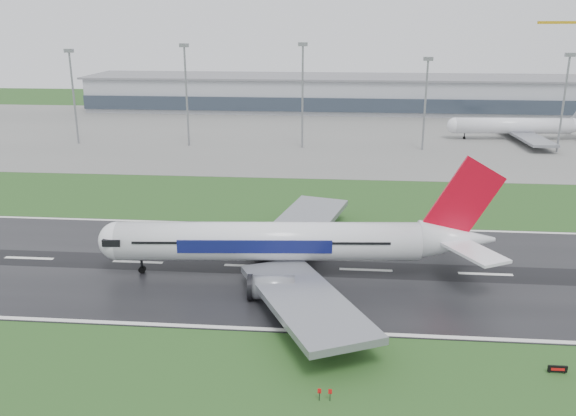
# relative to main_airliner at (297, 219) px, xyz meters

# --- Properties ---
(ground) EXTENTS (520.00, 520.00, 0.00)m
(ground) POSITION_rel_main_airliner_xyz_m (11.75, 2.37, -9.79)
(ground) COLOR #1F4619
(ground) RESTS_ON ground
(runway) EXTENTS (400.00, 45.00, 0.10)m
(runway) POSITION_rel_main_airliner_xyz_m (11.75, 2.37, -9.74)
(runway) COLOR black
(runway) RESTS_ON ground
(apron) EXTENTS (400.00, 130.00, 0.08)m
(apron) POSITION_rel_main_airliner_xyz_m (11.75, 127.37, -9.75)
(apron) COLOR slate
(apron) RESTS_ON ground
(terminal) EXTENTS (240.00, 36.00, 15.00)m
(terminal) POSITION_rel_main_airliner_xyz_m (11.75, 187.37, -2.29)
(terminal) COLOR #94979E
(terminal) RESTS_ON ground
(main_airliner) EXTENTS (70.39, 67.52, 19.38)m
(main_airliner) POSITION_rel_main_airliner_xyz_m (0.00, 0.00, 0.00)
(main_airliner) COLOR silver
(main_airliner) RESTS_ON runway
(parked_airliner) EXTENTS (56.27, 52.82, 15.63)m
(parked_airliner) POSITION_rel_main_airliner_xyz_m (69.45, 123.05, -1.89)
(parked_airliner) COLOR silver
(parked_airliner) RESTS_ON apron
(runway_sign) EXTENTS (2.28, 0.92, 1.04)m
(runway_sign) POSITION_rel_main_airliner_xyz_m (33.80, -26.85, -9.27)
(runway_sign) COLOR black
(runway_sign) RESTS_ON ground
(floodmast_0) EXTENTS (0.64, 0.64, 30.29)m
(floodmast_0) POSITION_rel_main_airliner_xyz_m (-82.42, 102.37, 5.36)
(floodmast_0) COLOR gray
(floodmast_0) RESTS_ON ground
(floodmast_1) EXTENTS (0.64, 0.64, 32.14)m
(floodmast_1) POSITION_rel_main_airliner_xyz_m (-43.91, 102.37, 6.28)
(floodmast_1) COLOR gray
(floodmast_1) RESTS_ON ground
(floodmast_2) EXTENTS (0.64, 0.64, 32.60)m
(floodmast_2) POSITION_rel_main_airliner_xyz_m (-5.70, 102.37, 6.51)
(floodmast_2) COLOR gray
(floodmast_2) RESTS_ON ground
(floodmast_3) EXTENTS (0.64, 0.64, 28.35)m
(floodmast_3) POSITION_rel_main_airliner_xyz_m (33.54, 102.37, 4.39)
(floodmast_3) COLOR gray
(floodmast_3) RESTS_ON ground
(floodmast_4) EXTENTS (0.64, 0.64, 29.80)m
(floodmast_4) POSITION_rel_main_airliner_xyz_m (76.08, 102.37, 5.11)
(floodmast_4) COLOR gray
(floodmast_4) RESTS_ON ground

